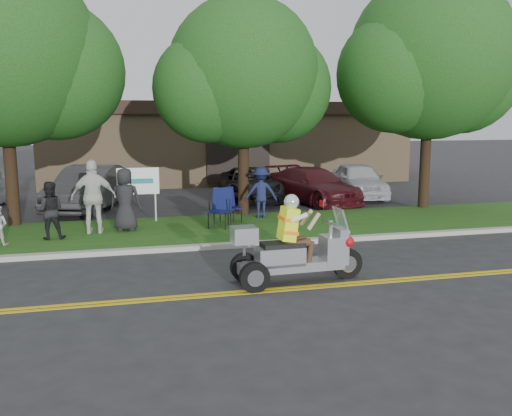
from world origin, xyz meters
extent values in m
plane|color=#28282B|center=(0.00, 0.00, 0.00)|extent=(120.00, 120.00, 0.00)
cube|color=gold|center=(0.00, -0.58, 0.01)|extent=(60.00, 0.10, 0.01)
cube|color=gold|center=(0.00, -0.42, 0.01)|extent=(60.00, 0.10, 0.01)
cube|color=#A8A89E|center=(0.00, 3.05, 0.06)|extent=(60.00, 0.25, 0.12)
cube|color=#1C4E14|center=(0.00, 5.20, 0.06)|extent=(60.00, 4.00, 0.10)
cube|color=#9E7F5B|center=(2.00, 19.00, 2.00)|extent=(18.00, 8.00, 4.00)
cube|color=black|center=(2.00, 14.95, 3.70)|extent=(18.00, 0.30, 0.60)
cylinder|color=#332114|center=(-6.50, 7.00, 2.30)|extent=(0.36, 0.36, 4.59)
sphere|color=#153F12|center=(-6.50, 7.00, 5.08)|extent=(5.40, 5.40, 5.40)
sphere|color=#153F12|center=(-5.15, 7.30, 4.59)|extent=(4.05, 4.05, 4.05)
cylinder|color=#332114|center=(0.50, 7.20, 2.10)|extent=(0.36, 0.36, 4.20)
sphere|color=#153F12|center=(0.50, 7.20, 4.65)|extent=(4.80, 4.80, 4.80)
sphere|color=#153F12|center=(1.70, 7.50, 4.20)|extent=(3.60, 3.60, 3.60)
sphere|color=#153F12|center=(-0.70, 7.00, 4.12)|extent=(3.36, 3.36, 3.36)
cylinder|color=#332114|center=(7.00, 7.00, 2.38)|extent=(0.36, 0.36, 4.76)
sphere|color=#153F12|center=(7.00, 7.00, 5.27)|extent=(5.60, 5.60, 5.60)
sphere|color=#153F12|center=(8.40, 7.30, 4.76)|extent=(4.20, 4.20, 4.20)
sphere|color=#153F12|center=(5.60, 6.80, 4.68)|extent=(3.92, 3.92, 3.92)
cylinder|color=silver|center=(-3.40, 6.60, 0.55)|extent=(0.06, 0.06, 1.10)
cylinder|color=silver|center=(-2.40, 6.60, 0.55)|extent=(0.06, 0.06, 1.10)
cube|color=white|center=(-2.90, 6.60, 1.35)|extent=(1.25, 0.06, 0.80)
cylinder|color=black|center=(1.00, -0.10, 0.31)|extent=(0.62, 0.16, 0.62)
cylinder|color=black|center=(-1.05, -0.53, 0.29)|extent=(0.58, 0.17, 0.58)
cylinder|color=black|center=(-1.07, 0.21, 0.29)|extent=(0.58, 0.17, 0.58)
cube|color=#A1A3AA|center=(-0.13, -0.13, 0.35)|extent=(1.97, 0.53, 0.19)
cube|color=#A1A3AA|center=(-0.44, -0.14, 0.57)|extent=(0.94, 0.50, 0.36)
cube|color=black|center=(-0.39, -0.14, 0.78)|extent=(0.84, 0.46, 0.10)
cube|color=#A1A3AA|center=(0.69, -0.11, 0.62)|extent=(0.48, 0.51, 0.57)
cube|color=silver|center=(0.84, -0.10, 1.22)|extent=(0.21, 0.48, 0.50)
cube|color=#A1A3AA|center=(-1.16, -0.16, 1.03)|extent=(0.48, 0.45, 0.31)
sphere|color=#B20C0F|center=(0.94, -0.25, 0.80)|extent=(0.23, 0.23, 0.23)
cube|color=#C4E017|center=(-0.27, -0.14, 1.20)|extent=(0.37, 0.42, 0.67)
sphere|color=silver|center=(-0.21, -0.14, 1.63)|extent=(0.30, 0.30, 0.30)
cylinder|color=black|center=(-1.03, 5.03, 0.34)|extent=(0.03, 0.03, 0.47)
cylinder|color=black|center=(-0.58, 4.77, 0.34)|extent=(0.03, 0.03, 0.47)
cylinder|color=black|center=(-0.79, 5.43, 0.34)|extent=(0.03, 0.03, 0.47)
cylinder|color=black|center=(-0.35, 5.18, 0.34)|extent=(0.03, 0.03, 0.47)
cube|color=#0F1649|center=(-0.69, 5.10, 0.59)|extent=(0.78, 0.76, 0.04)
cube|color=#0F1649|center=(-0.56, 5.32, 0.91)|extent=(0.60, 0.45, 0.64)
cylinder|color=black|center=(-0.37, 5.46, 0.33)|extent=(0.03, 0.03, 0.44)
cylinder|color=black|center=(0.08, 5.64, 0.33)|extent=(0.03, 0.03, 0.44)
cylinder|color=black|center=(-0.53, 5.87, 0.33)|extent=(0.03, 0.03, 0.44)
cylinder|color=black|center=(-0.08, 6.05, 0.33)|extent=(0.03, 0.03, 0.44)
cube|color=#0F0E44|center=(-0.23, 5.75, 0.56)|extent=(0.70, 0.67, 0.04)
cube|color=#0F0E44|center=(-0.32, 5.97, 0.86)|extent=(0.57, 0.36, 0.60)
imported|color=black|center=(-5.23, 4.72, 0.86)|extent=(0.74, 0.58, 1.51)
imported|color=silver|center=(-4.14, 5.19, 1.11)|extent=(1.20, 0.53, 2.02)
imported|color=#181E45|center=(0.88, 6.41, 0.91)|extent=(1.11, 0.74, 1.61)
imported|color=black|center=(-3.30, 5.35, 0.99)|extent=(0.97, 0.75, 1.76)
imported|color=#303033|center=(-4.51, 9.84, 0.78)|extent=(3.03, 4.99, 1.55)
imported|color=black|center=(1.50, 10.49, 0.65)|extent=(2.63, 4.88, 1.30)
imported|color=#440F16|center=(3.74, 9.42, 0.67)|extent=(3.11, 4.95, 1.34)
imported|color=silver|center=(6.05, 10.38, 0.71)|extent=(2.32, 4.40, 1.43)
camera|label=1|loc=(-3.40, -10.00, 3.23)|focal=38.00mm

